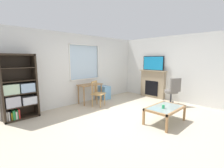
% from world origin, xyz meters
% --- Properties ---
extents(ground, '(6.42, 5.66, 0.02)m').
position_xyz_m(ground, '(0.00, 0.00, -0.01)').
color(ground, beige).
extents(wall_back_with_window, '(5.42, 0.15, 2.56)m').
position_xyz_m(wall_back_with_window, '(-0.02, 2.33, 1.25)').
color(wall_back_with_window, silver).
rests_on(wall_back_with_window, ground).
extents(wall_right, '(0.12, 4.86, 2.56)m').
position_xyz_m(wall_right, '(2.77, 0.00, 1.28)').
color(wall_right, silver).
rests_on(wall_right, ground).
extents(bookshelf, '(0.90, 0.38, 1.82)m').
position_xyz_m(bookshelf, '(-2.23, 2.09, 0.78)').
color(bookshelf, '#2D2319').
rests_on(bookshelf, ground).
extents(desk_under_window, '(0.91, 0.46, 0.73)m').
position_xyz_m(desk_under_window, '(0.14, 1.98, 0.60)').
color(desk_under_window, '#A37547').
rests_on(desk_under_window, ground).
extents(wooden_chair, '(0.54, 0.53, 0.90)m').
position_xyz_m(wooden_chair, '(0.08, 1.46, 0.46)').
color(wooden_chair, tan).
rests_on(wooden_chair, ground).
extents(plastic_drawer_unit, '(0.35, 0.40, 0.54)m').
position_xyz_m(plastic_drawer_unit, '(0.93, 2.03, 0.27)').
color(plastic_drawer_unit, '#72ADDB').
rests_on(plastic_drawer_unit, ground).
extents(fireplace, '(0.26, 1.21, 1.19)m').
position_xyz_m(fireplace, '(2.62, 0.78, 0.60)').
color(fireplace, tan).
rests_on(fireplace, ground).
extents(tv, '(0.06, 0.96, 0.60)m').
position_xyz_m(tv, '(2.60, 0.78, 1.49)').
color(tv, black).
rests_on(tv, fireplace).
extents(office_chair, '(0.61, 0.62, 1.00)m').
position_xyz_m(office_chair, '(2.12, -0.34, 0.55)').
color(office_chair, slate).
rests_on(office_chair, ground).
extents(coffee_table, '(1.08, 0.68, 0.43)m').
position_xyz_m(coffee_table, '(0.41, -0.93, 0.37)').
color(coffee_table, '#8C9E99').
rests_on(coffee_table, ground).
extents(sippy_cup, '(0.07, 0.07, 0.09)m').
position_xyz_m(sippy_cup, '(0.27, -0.94, 0.47)').
color(sippy_cup, '#33B770').
rests_on(sippy_cup, coffee_table).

